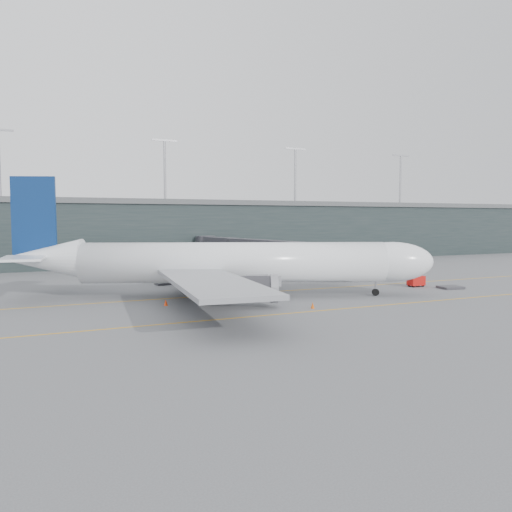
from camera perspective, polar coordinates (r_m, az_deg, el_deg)
name	(u,v)px	position (r m, az deg, el deg)	size (l,w,h in m)	color
ground	(210,291)	(74.37, -5.26, -4.05)	(320.00, 320.00, 0.00)	#535357
taxiline_a	(219,295)	(70.63, -4.22, -4.48)	(160.00, 0.25, 0.02)	orange
taxiline_b	(267,315)	(56.04, 1.32, -6.78)	(160.00, 0.25, 0.02)	orange
taxiline_lead_main	(201,276)	(94.77, -6.25, -2.25)	(0.25, 60.00, 0.02)	orange
terminal	(137,231)	(129.93, -13.48, 2.78)	(240.00, 36.00, 29.00)	#1E2829
main_aircraft	(231,264)	(68.61, -2.82, -0.87)	(56.31, 52.02, 16.41)	white
jet_bridge	(255,246)	(102.85, -0.07, 1.14)	(15.04, 44.08, 6.84)	#2F2F35
gse_cart	(416,281)	(83.17, 17.83, -2.70)	(2.53, 1.64, 1.70)	red
baggage_dolly	(450,287)	(82.73, 21.33, -3.34)	(3.38, 2.70, 0.34)	#37373C
uld_a	(163,278)	(82.48, -10.60, -2.52)	(2.51, 2.12, 2.08)	#323136
uld_b	(169,277)	(84.30, -9.88, -2.40)	(2.64, 2.37, 1.98)	#323136
uld_c	(187,277)	(83.56, -7.90, -2.40)	(2.76, 2.48, 2.08)	#323136
cone_nose	(411,283)	(84.34, 17.26, -2.99)	(0.45, 0.45, 0.71)	#F4430D
cone_wing_stbd	(313,305)	(60.49, 6.49, -5.62)	(0.48, 0.48, 0.76)	#D6520B
cone_wing_port	(243,277)	(88.48, -1.52, -2.47)	(0.45, 0.45, 0.72)	#FF5C0E
cone_tail	(166,303)	(62.93, -10.27, -5.26)	(0.50, 0.50, 0.80)	#FE3F0E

